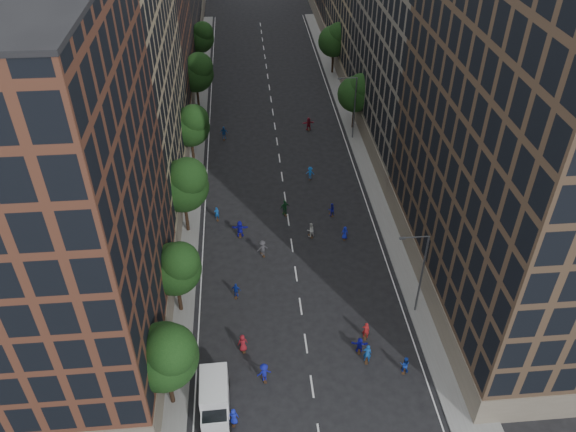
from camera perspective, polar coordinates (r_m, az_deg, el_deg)
The scene contains 37 objects.
ground at distance 74.43m, azimuth -0.85°, elevation 5.70°, with size 240.00×240.00×0.00m, color black.
sidewalk_left at distance 81.11m, azimuth -9.82°, elevation 8.03°, with size 4.00×105.00×0.15m, color slate.
sidewalk_right at distance 82.40m, azimuth 7.20°, elevation 8.78°, with size 4.00×105.00×0.15m, color slate.
bldg_left_a at distance 44.28m, azimuth -23.32°, elevation 1.21°, with size 14.00×22.00×30.00m, color #512D1F.
bldg_left_b at distance 63.99m, azimuth -18.51°, elevation 15.36°, with size 14.00×26.00×34.00m, color #958361.
bldg_left_c at distance 86.31m, azimuth -15.35°, elevation 19.20°, with size 14.00×20.00×28.00m, color #512D1F.
bldg_right_a at distance 49.51m, azimuth 24.13°, elevation 8.96°, with size 14.00×30.00×36.00m, color #493627.
bldg_right_b at distance 74.72m, azimuth 14.30°, elevation 18.69°, with size 14.00×28.00×33.00m, color #686156.
tree_left_0 at distance 43.15m, azimuth -12.31°, elevation -13.62°, with size 5.20×5.20×8.83m.
tree_left_1 at distance 50.34m, azimuth -11.29°, elevation -5.09°, with size 4.80×4.80×8.21m.
tree_left_2 at distance 59.30m, azimuth -10.54°, elevation 3.26°, with size 5.60×5.60×9.45m.
tree_left_3 at distance 71.61m, azimuth -9.82°, elevation 9.13°, with size 5.00×5.00×8.58m.
tree_left_4 at distance 85.95m, azimuth -9.28°, elevation 14.28°, with size 5.40×5.40×9.08m.
tree_left_5 at distance 101.04m, azimuth -8.86°, elevation 17.56°, with size 4.80×4.80×8.33m.
tree_right_a at distance 80.13m, azimuth 7.02°, elevation 12.39°, with size 5.00×5.00×8.39m.
tree_right_b at distance 98.22m, azimuth 4.80°, elevation 17.46°, with size 5.20×5.20×8.83m.
streetlamp_near at distance 50.98m, azimuth 13.27°, elevation -5.38°, with size 2.64×0.22×9.06m.
streetlamp_far at distance 77.61m, azimuth 6.64°, elevation 11.19°, with size 2.64×0.22×9.06m.
cargo_van at distance 45.96m, azimuth -7.47°, elevation -17.85°, with size 2.44×4.99×2.62m.
skater_0 at distance 45.58m, azimuth -5.53°, elevation -19.64°, with size 0.77×0.50×1.57m, color #1521AB.
skater_1 at distance 49.19m, azimuth 8.06°, elevation -13.67°, with size 0.70×0.46×1.93m, color #124493.
skater_2 at distance 49.17m, azimuth 11.77°, elevation -14.57°, with size 0.78×0.61×1.61m, color #1436A5.
skater_3 at distance 47.61m, azimuth -2.44°, elevation -15.63°, with size 1.18×0.68×1.83m, color #11178F.
skater_4 at distance 54.25m, azimuth -5.29°, elevation -7.55°, with size 0.93×0.39×1.58m, color navy.
skater_5 at distance 49.91m, azimuth 7.29°, elevation -12.90°, with size 1.46×0.46×1.57m, color #1515AB.
skater_6 at distance 49.69m, azimuth -4.62°, elevation -12.76°, with size 0.87×0.57×1.78m, color maroon.
skater_7 at distance 50.93m, azimuth 7.91°, elevation -11.46°, with size 0.65×0.43×1.78m, color maroon.
skater_8 at distance 60.87m, azimuth 2.31°, elevation -1.46°, with size 0.84×0.65×1.73m, color white.
skater_9 at distance 58.45m, azimuth -2.60°, elevation -3.31°, with size 1.19×0.68×1.84m, color #3D3C41.
skater_10 at distance 63.92m, azimuth -0.32°, elevation 0.83°, with size 1.13×0.47×1.93m, color #1A582B.
skater_11 at distance 61.02m, azimuth -4.91°, elevation -1.34°, with size 1.80×0.57×1.95m, color #1715B2.
skater_12 at distance 60.93m, azimuth 5.79°, elevation -1.74°, with size 0.74×0.48×1.51m, color #1621B6.
skater_13 at distance 63.79m, azimuth -7.25°, elevation 0.24°, with size 0.59×0.39×1.63m, color #13489A.
skater_14 at distance 64.12m, azimuth 4.43°, elevation 0.64°, with size 0.76×0.59×1.57m, color #1417A8.
skater_15 at distance 70.29m, azimuth 2.26°, elevation 4.38°, with size 1.05×0.60×1.63m, color blue.
skater_16 at distance 79.28m, azimuth -6.52°, elevation 8.34°, with size 1.10×0.46×1.88m, color #124195.
skater_17 at distance 81.26m, azimuth 2.11°, elevation 9.31°, with size 1.71×0.55×1.85m, color maroon.
Camera 1 is at (-4.39, -23.37, 38.78)m, focal length 35.00 mm.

